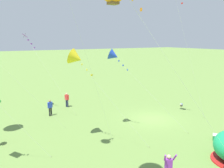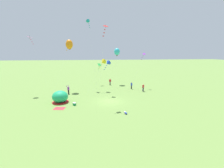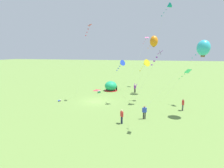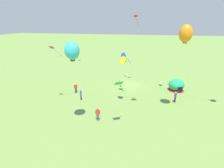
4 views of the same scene
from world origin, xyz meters
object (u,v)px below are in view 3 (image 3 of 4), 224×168
at_px(kite_cyan, 203,48).
at_px(popup_tent, 111,86).
at_px(person_strolling, 183,104).
at_px(kite_orange, 154,41).
at_px(person_center_field, 144,112).
at_px(kite_green, 186,72).
at_px(kite_blue, 121,64).
at_px(cooler_box, 99,92).
at_px(person_far_back, 122,116).
at_px(kite_pink, 146,39).
at_px(person_flying_kite, 135,88).
at_px(kite_red, 89,29).
at_px(toddler_crawling, 60,101).
at_px(kite_teal, 169,6).
at_px(kite_yellow, 145,64).
at_px(kite_purple, 157,57).

bearing_deg(kite_cyan, popup_tent, -130.33).
xyz_separation_m(person_strolling, kite_cyan, (2.06, 1.50, 7.85)).
bearing_deg(kite_orange, person_center_field, -3.19).
height_order(person_center_field, kite_cyan, kite_cyan).
bearing_deg(kite_orange, kite_green, 37.13).
distance_m(kite_orange, kite_blue, 10.10).
bearing_deg(person_strolling, kite_cyan, 35.99).
bearing_deg(cooler_box, person_far_back, 26.89).
xyz_separation_m(cooler_box, kite_cyan, (9.83, 16.51, 8.59)).
height_order(cooler_box, person_strolling, person_strolling).
bearing_deg(popup_tent, person_far_back, 17.73).
distance_m(popup_tent, kite_pink, 13.94).
distance_m(person_flying_kite, kite_blue, 9.99).
height_order(person_center_field, kite_pink, kite_pink).
distance_m(cooler_box, kite_red, 12.86).
height_order(toddler_crawling, kite_teal, kite_teal).
height_order(cooler_box, kite_yellow, kite_yellow).
bearing_deg(kite_teal, kite_purple, -7.41).
distance_m(toddler_crawling, person_strolling, 19.65).
bearing_deg(toddler_crawling, person_flying_kite, 129.37).
bearing_deg(kite_teal, popup_tent, -115.27).
height_order(kite_green, kite_purple, kite_purple).
bearing_deg(toddler_crawling, kite_cyan, 84.15).
bearing_deg(popup_tent, kite_blue, 23.64).
xyz_separation_m(person_flying_kite, kite_red, (7.22, -7.19, 10.98)).
bearing_deg(popup_tent, kite_red, -13.54).
bearing_deg(kite_orange, kite_red, -56.64).
xyz_separation_m(person_far_back, kite_teal, (-11.87, 5.37, 14.59)).
distance_m(kite_blue, kite_pink, 16.27).
distance_m(person_strolling, kite_green, 5.15).
distance_m(popup_tent, kite_teal, 18.82).
bearing_deg(kite_blue, kite_red, -99.83).
height_order(toddler_crawling, kite_green, kite_green).
distance_m(kite_yellow, kite_cyan, 8.65).
distance_m(popup_tent, person_strolling, 16.76).
bearing_deg(kite_teal, person_flying_kite, -129.23).
relative_size(popup_tent, toddler_crawling, 5.20).
xyz_separation_m(kite_yellow, kite_purple, (9.82, 1.58, 1.31)).
xyz_separation_m(person_far_back, kite_blue, (-8.14, -1.56, 5.54)).
relative_size(toddler_crawling, kite_purple, 0.06).
xyz_separation_m(kite_orange, kite_pink, (-7.27, -1.79, 0.91)).
height_order(person_center_field, kite_yellow, kite_yellow).
relative_size(kite_yellow, kite_orange, 0.63).
distance_m(kite_cyan, kite_purple, 7.85).
height_order(person_flying_kite, kite_orange, kite_orange).
relative_size(cooler_box, kite_cyan, 0.07).
bearing_deg(person_center_field, kite_pink, -177.29).
height_order(kite_blue, kite_red, kite_red).
bearing_deg(cooler_box, person_center_field, 38.52).
relative_size(kite_teal, kite_purple, 1.89).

